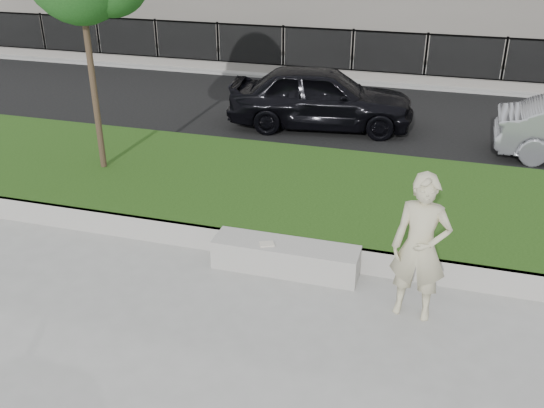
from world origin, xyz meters
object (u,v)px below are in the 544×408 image
(book, at_px, (267,244))
(stone_bench, at_px, (286,257))
(man, at_px, (420,248))
(car_dark, at_px, (321,97))

(book, bearing_deg, stone_bench, -4.74)
(man, relative_size, car_dark, 0.45)
(stone_bench, relative_size, car_dark, 0.49)
(stone_bench, distance_m, man, 2.13)
(stone_bench, xyz_separation_m, man, (1.90, -0.55, 0.77))
(man, height_order, car_dark, man)
(book, distance_m, car_dark, 6.67)
(man, bearing_deg, car_dark, 116.65)
(stone_bench, xyz_separation_m, book, (-0.26, -0.10, 0.23))
(man, height_order, book, man)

